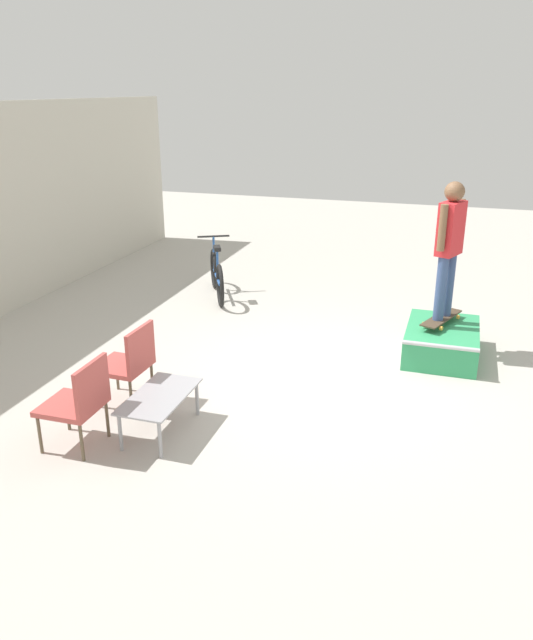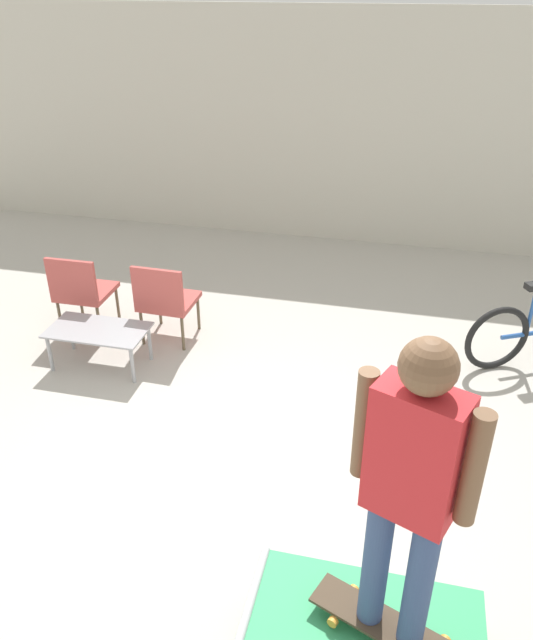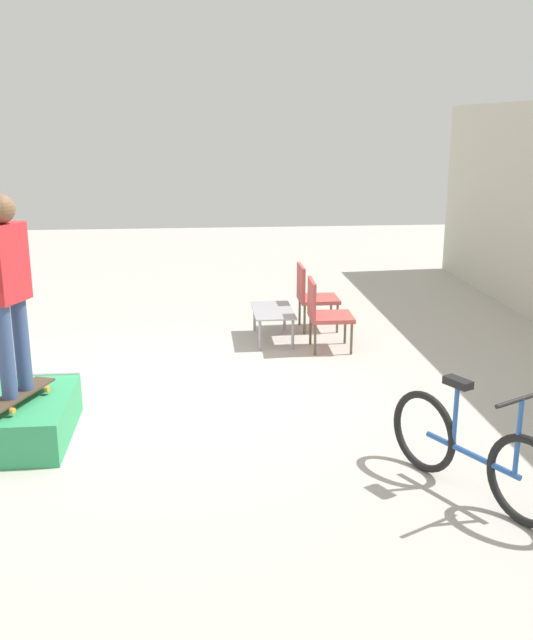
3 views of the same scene
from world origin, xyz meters
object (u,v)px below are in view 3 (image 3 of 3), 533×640
at_px(skateboard_on_ramp, 19,395).
at_px(person_skater, 7,280).
at_px(skate_ramp_box, 21,418).
at_px(patio_chair_right, 324,311).
at_px(coffee_table, 273,313).
at_px(bicycle, 472,452).
at_px(patio_chair_left, 312,294).

xyz_separation_m(skateboard_on_ramp, person_skater, (0.00, 0.00, 1.00)).
distance_m(skate_ramp_box, patio_chair_right, 3.86).
xyz_separation_m(coffee_table, patio_chair_right, (0.46, 0.57, 0.14)).
xyz_separation_m(skate_ramp_box, bicycle, (1.35, 3.57, 0.17)).
bearing_deg(patio_chair_left, coffee_table, 128.21).
distance_m(coffee_table, bicycle, 4.23).
relative_size(coffee_table, patio_chair_right, 1.07).
bearing_deg(coffee_table, bicycle, 14.28).
relative_size(skate_ramp_box, patio_chair_right, 1.43).
xyz_separation_m(coffee_table, patio_chair_left, (-0.46, 0.57, 0.14)).
bearing_deg(patio_chair_right, skateboard_on_ramp, 129.85).
xyz_separation_m(patio_chair_left, patio_chair_right, (0.92, 0.00, 0.00)).
distance_m(person_skater, bicycle, 3.90).
height_order(person_skater, patio_chair_right, person_skater).
relative_size(skateboard_on_ramp, person_skater, 0.50).
distance_m(skateboard_on_ramp, coffee_table, 3.79).
xyz_separation_m(skate_ramp_box, skateboard_on_ramp, (0.12, 0.03, 0.27)).
distance_m(coffee_table, patio_chair_left, 0.75).
bearing_deg(coffee_table, skate_ramp_box, -42.61).
height_order(skate_ramp_box, patio_chair_right, patio_chair_right).
height_order(skateboard_on_ramp, coffee_table, skateboard_on_ramp).
height_order(skateboard_on_ramp, bicycle, bicycle).
bearing_deg(person_skater, coffee_table, 161.08).
distance_m(skateboard_on_ramp, patio_chair_left, 4.52).
xyz_separation_m(patio_chair_left, bicycle, (4.55, 0.47, -0.14)).
relative_size(skateboard_on_ramp, patio_chair_left, 0.96).
distance_m(person_skater, patio_chair_right, 4.01).
height_order(coffee_table, patio_chair_left, patio_chair_left).
bearing_deg(skate_ramp_box, skateboard_on_ramp, 15.93).
bearing_deg(bicycle, patio_chair_right, 159.74).
distance_m(skate_ramp_box, patio_chair_left, 4.46).
bearing_deg(skate_ramp_box, patio_chair_right, 126.42).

